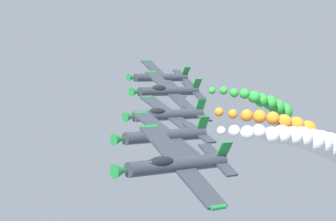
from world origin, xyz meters
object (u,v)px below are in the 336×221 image
at_px(airplane_left_inner, 164,136).
at_px(airplane_right_inner, 168,115).
at_px(airplane_lead, 176,164).
at_px(airplane_right_outer, 160,77).
at_px(airplane_left_outer, 168,91).

height_order(airplane_left_inner, airplane_right_inner, airplane_right_inner).
bearing_deg(airplane_left_inner, airplane_lead, 144.70).
bearing_deg(airplane_lead, airplane_right_outer, -37.79).
distance_m(airplane_lead, airplane_left_inner, 11.93).
xyz_separation_m(airplane_left_inner, airplane_right_outer, (27.61, -22.05, 5.01)).
bearing_deg(airplane_left_inner, airplane_right_inner, -41.45).
xyz_separation_m(airplane_left_inner, airplane_right_inner, (8.11, -7.16, 1.23)).
bearing_deg(airplane_right_inner, airplane_left_inner, 138.55).
height_order(airplane_lead, airplane_left_inner, airplane_left_inner).
bearing_deg(airplane_lead, airplane_left_outer, -38.81).
relative_size(airplane_right_inner, airplane_left_outer, 1.00).
distance_m(airplane_left_inner, airplane_left_outer, 23.37).
bearing_deg(airplane_right_outer, airplane_right_inner, 142.62).
distance_m(airplane_right_inner, airplane_left_outer, 12.50).
height_order(airplane_left_inner, airplane_left_outer, airplane_left_outer).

